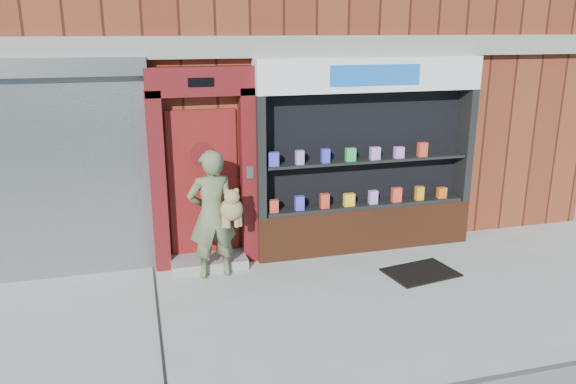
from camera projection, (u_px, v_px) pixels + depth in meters
name	position (u px, v px, depth m)	size (l,w,h in m)	color
ground	(288.00, 314.00, 6.94)	(80.00, 80.00, 0.00)	#9E9E99
shutter_bay	(33.00, 160.00, 7.47)	(3.10, 0.30, 3.04)	gray
red_door_bay	(204.00, 169.00, 8.06)	(1.52, 0.58, 2.90)	#500D11
pharmacy_bay	(366.00, 165.00, 8.67)	(3.50, 0.41, 3.00)	#572814
woman	(213.00, 214.00, 7.76)	(0.77, 0.55, 1.84)	#5A6643
doormat	(421.00, 272.00, 8.10)	(0.98, 0.69, 0.02)	black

